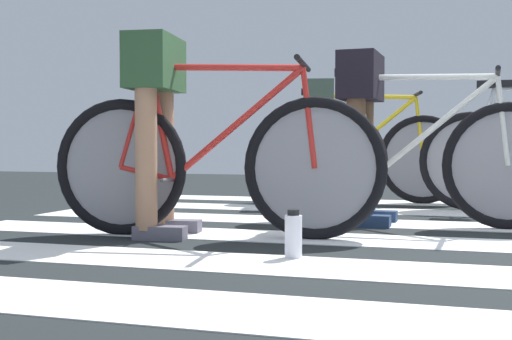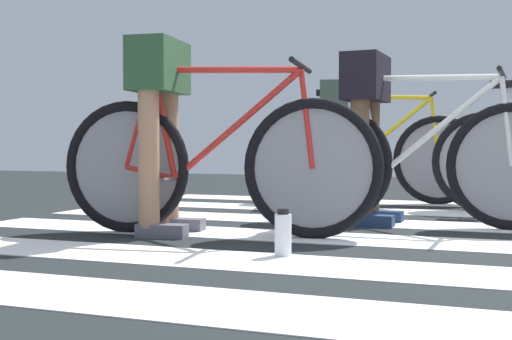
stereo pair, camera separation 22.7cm
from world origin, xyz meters
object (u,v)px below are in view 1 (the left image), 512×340
Objects in this scene: water_bottle at (293,235)px; cyclist_2_of_4 at (361,114)px; bicycle_4_of_4 at (359,156)px; bicycle_1_of_4 at (214,162)px; cyclist_4_of_4 at (320,124)px; cyclist_1_of_4 at (156,107)px; bicycle_2_of_4 at (414,160)px.

cyclist_2_of_4 is at bearing 85.89° from water_bottle.
bicycle_4_of_4 reaches higher than water_bottle.
cyclist_4_of_4 is at bearing 80.38° from bicycle_1_of_4.
cyclist_1_of_4 is 0.61× the size of bicycle_4_of_4.
cyclist_4_of_4 is at bearing 113.54° from cyclist_2_of_4.
cyclist_2_of_4 is (-0.31, 0.01, 0.28)m from bicycle_2_of_4.
bicycle_2_of_4 is 1.40m from water_bottle.
bicycle_4_of_4 is at bearing 92.61° from water_bottle.
bicycle_1_of_4 is at bearing -112.17° from bicycle_4_of_4.
bicycle_2_of_4 is at bearing 33.46° from bicycle_1_of_4.
bicycle_1_of_4 is 2.27m from bicycle_4_of_4.
water_bottle is at bearing -98.99° from bicycle_4_of_4.
cyclist_1_of_4 is 5.05× the size of water_bottle.
cyclist_4_of_4 is 2.77m from water_bottle.
bicycle_1_of_4 is at bearing -125.69° from cyclist_2_of_4.
cyclist_2_of_4 reaches higher than cyclist_4_of_4.
bicycle_2_of_4 is 8.46× the size of water_bottle.
cyclist_1_of_4 is 1.01× the size of cyclist_2_of_4.
bicycle_2_of_4 is at bearing 0.00° from cyclist_2_of_4.
water_bottle is at bearing -35.77° from cyclist_1_of_4.
cyclist_4_of_4 is (-0.83, 1.37, 0.26)m from bicycle_2_of_4.
water_bottle is at bearing -104.80° from bicycle_2_of_4.
bicycle_1_of_4 and bicycle_4_of_4 have the same top height.
water_bottle is at bearing -49.92° from bicycle_1_of_4.
bicycle_2_of_4 is at bearing -81.30° from bicycle_4_of_4.
water_bottle is (0.43, -2.68, -0.55)m from cyclist_4_of_4.
cyclist_1_of_4 is 1.53m from bicycle_2_of_4.
cyclist_2_of_4 is at bearing -92.80° from bicycle_4_of_4.
bicycle_4_of_4 is (0.42, 2.23, 0.00)m from bicycle_1_of_4.
bicycle_2_of_4 is (0.95, 0.80, 0.00)m from bicycle_1_of_4.
bicycle_2_of_4 and bicycle_4_of_4 have the same top height.
cyclist_1_of_4 is 1.04× the size of cyclist_4_of_4.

